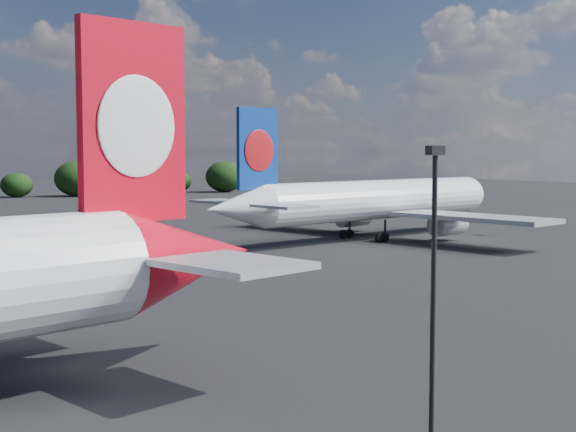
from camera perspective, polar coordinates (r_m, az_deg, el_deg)
china_southern_airliner at (r=105.85m, az=5.76°, el=1.04°), size 50.85×48.50×16.60m
apron_lamp_post at (r=24.94m, az=10.26°, el=-7.12°), size 0.55×0.30×11.74m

